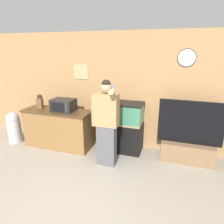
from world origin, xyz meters
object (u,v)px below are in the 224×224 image
object	(u,v)px
counter_island	(58,128)
aquarium_on_stand	(121,127)
tv_on_stand	(188,144)
trash_bin	(14,127)
knife_block	(40,103)
person_standing	(106,123)
microwave	(63,105)

from	to	relation	value
counter_island	aquarium_on_stand	size ratio (longest dim) A/B	1.42
tv_on_stand	trash_bin	bearing A→B (deg)	-174.63
knife_block	aquarium_on_stand	xyz separation A→B (m)	(1.92, 0.25, -0.45)
trash_bin	knife_block	bearing A→B (deg)	13.68
counter_island	person_standing	distance (m)	1.45
knife_block	trash_bin	distance (m)	0.96
knife_block	tv_on_stand	world-z (taller)	tv_on_stand
counter_island	aquarium_on_stand	distance (m)	1.48
knife_block	person_standing	distance (m)	1.85
person_standing	microwave	bearing A→B (deg)	160.83
knife_block	person_standing	bearing A→B (deg)	-13.20
counter_island	trash_bin	size ratio (longest dim) A/B	2.08
tv_on_stand	person_standing	xyz separation A→B (m)	(-1.54, -0.63, 0.52)
aquarium_on_stand	person_standing	distance (m)	0.75
tv_on_stand	person_standing	distance (m)	1.75
trash_bin	microwave	bearing A→B (deg)	6.49
knife_block	tv_on_stand	distance (m)	3.41
aquarium_on_stand	tv_on_stand	bearing A→B (deg)	-1.54
aquarium_on_stand	trash_bin	bearing A→B (deg)	-170.95
microwave	knife_block	world-z (taller)	knife_block
tv_on_stand	knife_block	bearing A→B (deg)	-176.45
counter_island	microwave	world-z (taller)	microwave
aquarium_on_stand	counter_island	bearing A→B (deg)	-168.87
knife_block	tv_on_stand	xyz separation A→B (m)	(3.35, 0.21, -0.64)
counter_island	aquarium_on_stand	bearing A→B (deg)	11.13
microwave	tv_on_stand	bearing A→B (deg)	4.80
counter_island	trash_bin	xyz separation A→B (m)	(-1.18, -0.13, -0.05)
microwave	tv_on_stand	world-z (taller)	tv_on_stand
microwave	trash_bin	bearing A→B (deg)	-173.51
knife_block	trash_bin	bearing A→B (deg)	-166.32
counter_island	microwave	bearing A→B (deg)	6.74
aquarium_on_stand	trash_bin	xyz separation A→B (m)	(-2.64, -0.42, -0.17)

